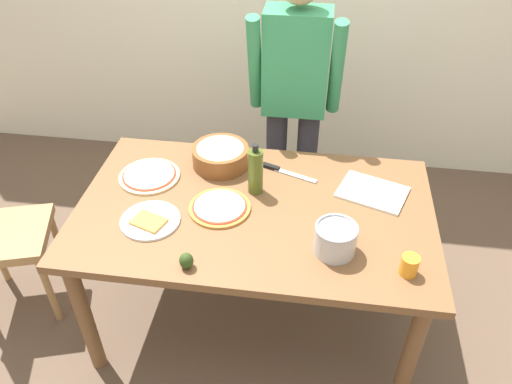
{
  "coord_description": "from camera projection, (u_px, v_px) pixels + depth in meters",
  "views": [
    {
      "loc": [
        0.25,
        -1.71,
        2.22
      ],
      "look_at": [
        0.0,
        0.05,
        0.81
      ],
      "focal_mm": 35.28,
      "sensor_mm": 36.0,
      "label": 1
    }
  ],
  "objects": [
    {
      "name": "ground",
      "position": [
        255.0,
        314.0,
        2.73
      ],
      "size": [
        8.0,
        8.0,
        0.0
      ],
      "primitive_type": "plane",
      "color": "brown"
    },
    {
      "name": "dining_table",
      "position": [
        254.0,
        223.0,
        2.31
      ],
      "size": [
        1.6,
        0.96,
        0.76
      ],
      "color": "brown",
      "rests_on": "ground"
    },
    {
      "name": "person_cook",
      "position": [
        294.0,
        95.0,
        2.72
      ],
      "size": [
        0.49,
        0.25,
        1.62
      ],
      "color": "#2D2D38",
      "rests_on": "ground"
    },
    {
      "name": "pizza_raw_on_board",
      "position": [
        149.0,
        176.0,
        2.43
      ],
      "size": [
        0.29,
        0.29,
        0.02
      ],
      "color": "beige",
      "rests_on": "dining_table"
    },
    {
      "name": "pizza_cooked_on_tray",
      "position": [
        220.0,
        207.0,
        2.24
      ],
      "size": [
        0.28,
        0.28,
        0.02
      ],
      "color": "#C67A33",
      "rests_on": "dining_table"
    },
    {
      "name": "plate_with_slice",
      "position": [
        150.0,
        221.0,
        2.18
      ],
      "size": [
        0.26,
        0.26,
        0.02
      ],
      "color": "white",
      "rests_on": "dining_table"
    },
    {
      "name": "popcorn_bowl",
      "position": [
        220.0,
        154.0,
        2.48
      ],
      "size": [
        0.28,
        0.28,
        0.11
      ],
      "color": "brown",
      "rests_on": "dining_table"
    },
    {
      "name": "olive_oil_bottle",
      "position": [
        255.0,
        171.0,
        2.28
      ],
      "size": [
        0.07,
        0.07,
        0.26
      ],
      "color": "#47561E",
      "rests_on": "dining_table"
    },
    {
      "name": "steel_pot",
      "position": [
        336.0,
        239.0,
        2.0
      ],
      "size": [
        0.17,
        0.17,
        0.13
      ],
      "color": "#B7B7BC",
      "rests_on": "dining_table"
    },
    {
      "name": "cup_orange",
      "position": [
        409.0,
        265.0,
        1.92
      ],
      "size": [
        0.07,
        0.07,
        0.08
      ],
      "primitive_type": "cylinder",
      "color": "orange",
      "rests_on": "dining_table"
    },
    {
      "name": "cutting_board_white",
      "position": [
        372.0,
        192.0,
        2.34
      ],
      "size": [
        0.36,
        0.31,
        0.01
      ],
      "primitive_type": "cube",
      "rotation": [
        0.0,
        0.0,
        -0.34
      ],
      "color": "white",
      "rests_on": "dining_table"
    },
    {
      "name": "chef_knife",
      "position": [
        282.0,
        171.0,
        2.47
      ],
      "size": [
        0.28,
        0.12,
        0.02
      ],
      "color": "silver",
      "rests_on": "dining_table"
    },
    {
      "name": "avocado",
      "position": [
        186.0,
        261.0,
        1.95
      ],
      "size": [
        0.06,
        0.06,
        0.07
      ],
      "primitive_type": "ellipsoid",
      "color": "#2D4219",
      "rests_on": "dining_table"
    }
  ]
}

